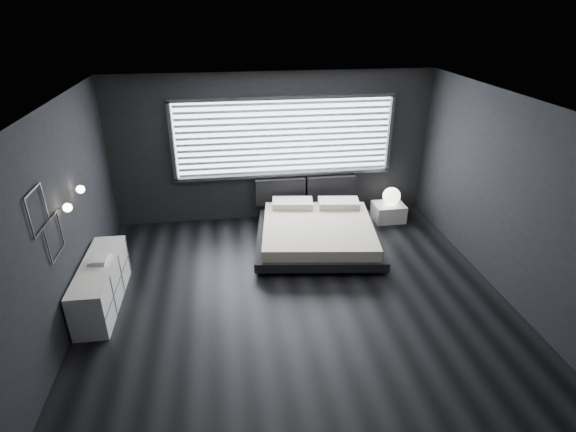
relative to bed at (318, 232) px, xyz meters
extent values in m
plane|color=black|center=(-0.62, -1.47, -0.25)|extent=(6.00, 6.00, 0.00)
plane|color=white|center=(-0.62, -1.47, 2.55)|extent=(6.00, 6.00, 0.00)
cube|color=black|center=(-0.62, 1.28, 1.15)|extent=(6.00, 0.04, 2.80)
cube|color=black|center=(-0.62, -4.22, 1.15)|extent=(6.00, 0.04, 2.80)
cube|color=black|center=(-3.62, -1.47, 1.15)|extent=(0.04, 5.50, 2.80)
cube|color=black|center=(2.38, -1.47, 1.15)|extent=(0.04, 5.50, 2.80)
cube|color=white|center=(-0.42, 1.26, 1.36)|extent=(4.00, 0.02, 1.38)
cube|color=#47474C|center=(-2.46, 1.23, 1.36)|extent=(0.06, 0.08, 1.48)
cube|color=#47474C|center=(1.62, 1.23, 1.36)|extent=(0.06, 0.08, 1.48)
cube|color=#47474C|center=(-0.42, 1.23, 2.09)|extent=(4.14, 0.08, 0.06)
cube|color=#47474C|center=(-0.42, 1.23, 0.63)|extent=(4.14, 0.08, 0.06)
cube|color=silver|center=(-0.42, 1.20, 1.36)|extent=(3.94, 0.03, 1.32)
cube|color=black|center=(-0.51, 1.17, 0.32)|extent=(0.96, 0.16, 0.52)
cube|color=black|center=(0.49, 1.17, 0.32)|extent=(0.96, 0.16, 0.52)
cylinder|color=silver|center=(-3.57, -1.42, 1.35)|extent=(0.10, 0.02, 0.02)
sphere|color=#FFE5B7|center=(-3.50, -1.42, 1.35)|extent=(0.11, 0.11, 0.11)
cylinder|color=silver|center=(-3.57, -0.82, 1.35)|extent=(0.10, 0.02, 0.02)
sphere|color=#FFE5B7|center=(-3.50, -0.82, 1.35)|extent=(0.11, 0.11, 0.11)
cube|color=#47474C|center=(-3.59, -2.02, 1.83)|extent=(0.01, 0.46, 0.02)
cube|color=#47474C|center=(-3.59, -2.02, 1.37)|extent=(0.01, 0.46, 0.02)
cube|color=#47474C|center=(-3.59, -1.79, 1.60)|extent=(0.01, 0.02, 0.46)
cube|color=#47474C|center=(-3.59, -2.25, 1.60)|extent=(0.01, 0.02, 0.46)
cube|color=#47474C|center=(-3.59, -1.77, 1.36)|extent=(0.01, 0.46, 0.02)
cube|color=#47474C|center=(-3.59, -1.77, 0.90)|extent=(0.01, 0.46, 0.02)
cube|color=#47474C|center=(-3.59, -1.54, 1.13)|extent=(0.01, 0.02, 0.46)
cube|color=#47474C|center=(-3.59, -2.00, 1.13)|extent=(0.01, 0.02, 0.46)
cube|color=black|center=(-1.02, -0.72, -0.22)|extent=(0.13, 0.13, 0.08)
cube|color=black|center=(0.79, -0.97, -0.22)|extent=(0.13, 0.13, 0.08)
cube|color=black|center=(-0.80, 0.89, -0.22)|extent=(0.13, 0.13, 0.08)
cube|color=black|center=(1.01, 0.64, -0.22)|extent=(0.13, 0.13, 0.08)
cube|color=black|center=(-0.01, -0.04, -0.10)|extent=(2.36, 2.28, 0.15)
cube|color=beige|center=(-0.01, -0.04, 0.07)|extent=(2.12, 2.12, 0.19)
cube|color=beige|center=(-0.33, 0.76, 0.23)|extent=(0.80, 0.50, 0.12)
cube|color=beige|center=(0.52, 0.64, 0.23)|extent=(0.80, 0.50, 0.12)
cube|color=white|center=(1.57, 0.77, -0.08)|extent=(0.59, 0.49, 0.34)
sphere|color=white|center=(1.60, 0.77, 0.25)|extent=(0.34, 0.34, 0.34)
cube|color=white|center=(-3.35, -1.24, 0.07)|extent=(0.46, 1.63, 0.65)
cube|color=#47474C|center=(-3.12, -1.24, 0.07)|extent=(0.02, 1.61, 0.63)
cube|color=silver|center=(-3.34, -1.14, 0.42)|extent=(0.27, 0.34, 0.04)
cube|color=silver|center=(-3.33, -1.16, 0.45)|extent=(0.21, 0.28, 0.03)
camera|label=1|loc=(-1.52, -6.80, 3.68)|focal=28.00mm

